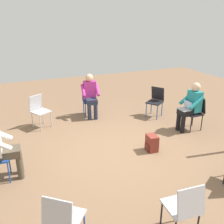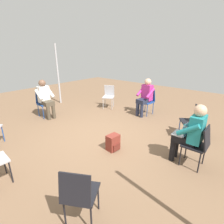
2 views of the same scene
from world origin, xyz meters
name	(u,v)px [view 1 (image 1 of 2)]	position (x,y,z in m)	size (l,w,h in m)	color
ground_plane	(120,150)	(0.00, 0.00, 0.00)	(14.54, 14.54, 0.00)	brown
chair_west	(184,207)	(-2.41, 0.18, 0.50)	(0.46, 0.43, 0.85)	#B7B7BC
chair_southeast	(156,100)	(1.45, -1.79, 0.50)	(0.57, 0.58, 0.85)	black
chair_south	(195,111)	(0.29, -2.24, 0.50)	(0.40, 0.44, 0.85)	black
chair_east	(90,98)	(2.31, -0.06, 0.50)	(0.48, 0.45, 0.85)	#1E4799
chair_northwest	(62,219)	(-2.01, 1.66, 0.50)	(0.58, 0.58, 0.85)	#B7B7BC
chair_northeast	(39,109)	(1.97, 1.43, 0.50)	(0.57, 0.55, 0.85)	#B7B7BC
person_with_laptop	(191,104)	(0.29, -2.07, 0.69)	(0.49, 0.52, 1.24)	black
person_in_white	(0,144)	(-0.13, 2.32, 0.69)	(0.51, 0.54, 1.24)	#4C4233
person_in_magenta	(90,93)	(2.14, -0.04, 0.69)	(0.55, 0.54, 1.24)	#23283D
backpack_near_laptop_user	(152,144)	(-0.28, -0.64, 0.16)	(0.30, 0.27, 0.36)	maroon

